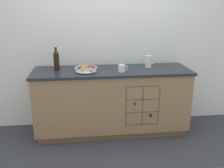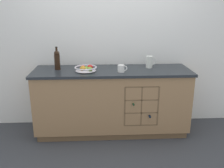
# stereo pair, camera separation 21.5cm
# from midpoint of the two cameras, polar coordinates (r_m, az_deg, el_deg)

# --- Properties ---
(ground_plane) EXTENTS (14.00, 14.00, 0.00)m
(ground_plane) POSITION_cam_midpoint_polar(r_m,az_deg,el_deg) (3.74, -1.67, -10.62)
(ground_plane) COLOR #383A3F
(back_wall) EXTENTS (4.50, 0.06, 2.55)m
(back_wall) POSITION_cam_midpoint_polar(r_m,az_deg,el_deg) (3.70, -2.38, 9.94)
(back_wall) COLOR white
(back_wall) RESTS_ON ground_plane
(kitchen_island) EXTENTS (2.14, 0.67, 0.92)m
(kitchen_island) POSITION_cam_midpoint_polar(r_m,az_deg,el_deg) (3.54, -1.69, -3.92)
(kitchen_island) COLOR brown
(kitchen_island) RESTS_ON ground_plane
(fruit_bowl) EXTENTS (0.30, 0.30, 0.08)m
(fruit_bowl) POSITION_cam_midpoint_polar(r_m,az_deg,el_deg) (3.31, -7.78, 3.45)
(fruit_bowl) COLOR silver
(fruit_bowl) RESTS_ON kitchen_island
(white_pitcher) EXTENTS (0.15, 0.10, 0.17)m
(white_pitcher) POSITION_cam_midpoint_polar(r_m,az_deg,el_deg) (3.55, 6.66, 5.20)
(white_pitcher) COLOR silver
(white_pitcher) RESTS_ON kitchen_island
(ceramic_mug) EXTENTS (0.13, 0.09, 0.09)m
(ceramic_mug) POSITION_cam_midpoint_polar(r_m,az_deg,el_deg) (3.28, 0.39, 3.60)
(ceramic_mug) COLOR white
(ceramic_mug) RESTS_ON kitchen_island
(standing_wine_bottle) EXTENTS (0.08, 0.08, 0.31)m
(standing_wine_bottle) POSITION_cam_midpoint_polar(r_m,az_deg,el_deg) (3.44, -14.36, 5.28)
(standing_wine_bottle) COLOR black
(standing_wine_bottle) RESTS_ON kitchen_island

